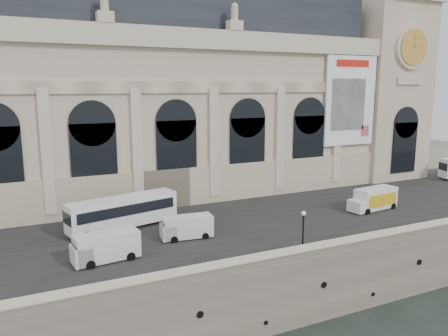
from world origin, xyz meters
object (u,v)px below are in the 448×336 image
object	(u,v)px
box_truck	(373,199)
lamp_right	(303,233)
bus_left	(123,211)
van_b	(103,248)
van_c	(184,227)

from	to	relation	value
box_truck	lamp_right	size ratio (longest dim) A/B	1.71
bus_left	box_truck	distance (m)	30.24
van_b	lamp_right	world-z (taller)	lamp_right
van_b	van_c	world-z (taller)	van_b
van_b	bus_left	bearing A→B (deg)	66.13
van_b	lamp_right	bearing A→B (deg)	-19.92
bus_left	van_b	bearing A→B (deg)	-113.87
bus_left	box_truck	world-z (taller)	bus_left
bus_left	van_b	world-z (taller)	bus_left
van_b	box_truck	distance (m)	33.32
van_b	box_truck	size ratio (longest dim) A/B	0.85
van_c	bus_left	bearing A→B (deg)	130.86
van_b	box_truck	bearing A→B (deg)	3.79
van_c	lamp_right	distance (m)	11.93
box_truck	lamp_right	bearing A→B (deg)	-153.41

